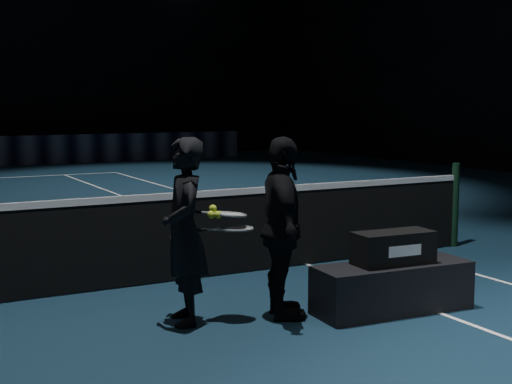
% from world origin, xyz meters
% --- Properties ---
extents(net_post_right, '(0.10, 0.10, 1.10)m').
position_xyz_m(net_post_right, '(6.40, 0.00, 0.55)').
color(net_post_right, black).
rests_on(net_post_right, floor).
extents(player_bench, '(1.50, 0.59, 0.44)m').
position_xyz_m(player_bench, '(3.78, -1.96, 0.22)').
color(player_bench, black).
rests_on(player_bench, floor).
extents(racket_bag, '(0.76, 0.36, 0.29)m').
position_xyz_m(racket_bag, '(3.78, -1.96, 0.59)').
color(racket_bag, black).
rests_on(racket_bag, player_bench).
extents(bag_signature, '(0.34, 0.03, 0.10)m').
position_xyz_m(bag_signature, '(3.78, -2.12, 0.59)').
color(bag_signature, white).
rests_on(bag_signature, racket_bag).
extents(player_a, '(0.49, 0.65, 1.60)m').
position_xyz_m(player_a, '(2.00, -1.38, 0.80)').
color(player_a, black).
rests_on(player_a, floor).
extents(player_b, '(0.69, 1.01, 1.60)m').
position_xyz_m(player_b, '(2.80, -1.65, 0.80)').
color(player_b, black).
rests_on(player_b, floor).
extents(racket_lower, '(0.71, 0.42, 0.03)m').
position_xyz_m(racket_lower, '(2.42, -1.52, 0.81)').
color(racket_lower, black).
rests_on(racket_lower, player_a).
extents(racket_upper, '(0.71, 0.38, 0.10)m').
position_xyz_m(racket_upper, '(2.39, -1.46, 0.93)').
color(racket_upper, black).
rests_on(racket_upper, player_b).
extents(tennis_balls, '(0.12, 0.10, 0.12)m').
position_xyz_m(tennis_balls, '(2.24, -1.45, 0.95)').
color(tennis_balls, gold).
rests_on(tennis_balls, racket_upper).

